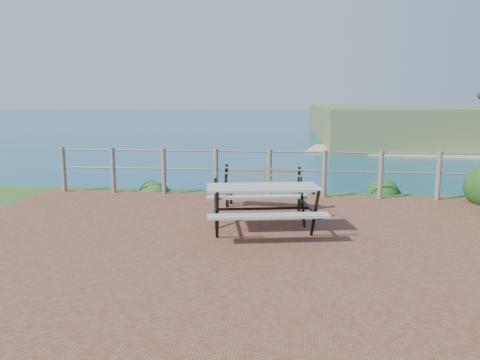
{
  "coord_description": "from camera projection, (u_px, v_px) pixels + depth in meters",
  "views": [
    {
      "loc": [
        0.51,
        -6.46,
        2.01
      ],
      "look_at": [
        -0.36,
        1.0,
        0.75
      ],
      "focal_mm": 35.0,
      "sensor_mm": 36.0,
      "label": 1
    }
  ],
  "objects": [
    {
      "name": "park_bench",
      "position": [
        264.0,
        180.0,
        8.82
      ],
      "size": [
        1.52,
        0.57,
        0.84
      ],
      "rotation": [
        0.0,
        0.0,
        -0.14
      ],
      "color": "brown",
      "rests_on": "ground"
    },
    {
      "name": "ocean",
      "position": [
        294.0,
        106.0,
        202.65
      ],
      "size": [
        1200.0,
        1200.0,
        0.0
      ],
      "primitive_type": "plane",
      "color": "#146C7B",
      "rests_on": "ground"
    },
    {
      "name": "shrub_lip_west",
      "position": [
        151.0,
        190.0,
        10.83
      ],
      "size": [
        0.67,
        0.67,
        0.38
      ],
      "primitive_type": "ellipsoid",
      "color": "#25491B",
      "rests_on": "ground"
    },
    {
      "name": "shrub_lip_east",
      "position": [
        387.0,
        191.0,
        10.64
      ],
      "size": [
        0.69,
        0.69,
        0.39
      ],
      "primitive_type": "ellipsoid",
      "color": "#133E15",
      "rests_on": "ground"
    },
    {
      "name": "safety_railing",
      "position": [
        269.0,
        170.0,
        9.91
      ],
      "size": [
        9.4,
        0.1,
        1.0
      ],
      "color": "#6B5B4C",
      "rests_on": "ground"
    },
    {
      "name": "picnic_table",
      "position": [
        263.0,
        204.0,
        7.16
      ],
      "size": [
        1.81,
        1.46,
        0.72
      ],
      "rotation": [
        0.0,
        0.0,
        0.19
      ],
      "color": "#A19B91",
      "rests_on": "ground"
    },
    {
      "name": "ground",
      "position": [
        257.0,
        243.0,
        6.72
      ],
      "size": [
        10.0,
        7.0,
        0.12
      ],
      "primitive_type": "cube",
      "color": "brown",
      "rests_on": "ground"
    }
  ]
}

